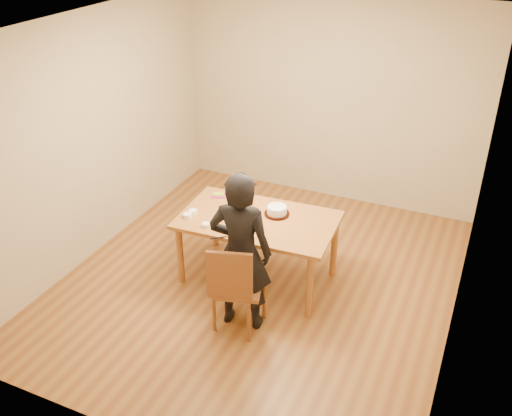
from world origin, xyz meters
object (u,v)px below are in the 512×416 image
at_px(dining_chair, 239,287).
at_px(cake_plate, 277,214).
at_px(dining_table, 258,220).
at_px(cake, 277,210).
at_px(person, 241,252).

relative_size(dining_chair, cake_plate, 1.61).
distance_m(dining_table, dining_chair, 0.84).
bearing_deg(dining_chair, cake_plate, 73.37).
distance_m(dining_table, cake, 0.23).
bearing_deg(person, cake, -98.93).
xyz_separation_m(dining_table, dining_chair, (0.15, -0.78, -0.28)).
xyz_separation_m(dining_table, cake_plate, (0.15, 0.16, 0.03)).
bearing_deg(dining_table, dining_chair, -82.03).
height_order(cake, person, person).
height_order(dining_chair, cake_plate, cake_plate).
xyz_separation_m(dining_chair, cake, (-0.00, 0.93, 0.35)).
xyz_separation_m(dining_chair, cake_plate, (-0.00, 0.93, 0.31)).
xyz_separation_m(cake, person, (0.00, -0.89, 0.01)).
xyz_separation_m(dining_table, cake, (0.15, 0.16, 0.07)).
relative_size(cake_plate, cake, 1.25).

